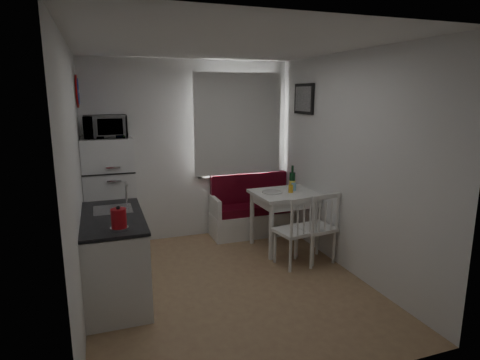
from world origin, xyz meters
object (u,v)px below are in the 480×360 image
(dining_table, at_px, (292,198))
(microwave, at_px, (105,127))
(kettle, at_px, (119,219))
(kitchen_counter, at_px, (115,256))
(chair_left, at_px, (298,224))
(wine_bottle, at_px, (292,178))
(bench, at_px, (252,215))
(chair_right, at_px, (319,221))
(fridge, at_px, (110,197))

(dining_table, height_order, microwave, microwave)
(microwave, height_order, kettle, microwave)
(kitchen_counter, height_order, kettle, kitchen_counter)
(chair_left, height_order, wine_bottle, wine_bottle)
(bench, relative_size, microwave, 2.49)
(chair_right, distance_m, fridge, 2.73)
(kettle, bearing_deg, bench, 42.18)
(chair_left, relative_size, fridge, 0.31)
(fridge, bearing_deg, chair_left, -29.85)
(chair_right, bearing_deg, wine_bottle, 81.89)
(wine_bottle, bearing_deg, fridge, 169.27)
(chair_left, height_order, fridge, fridge)
(chair_left, bearing_deg, bench, 83.19)
(chair_right, height_order, wine_bottle, wine_bottle)
(kitchen_counter, relative_size, bench, 1.03)
(kettle, distance_m, wine_bottle, 2.71)
(chair_left, height_order, kettle, kettle)
(kitchen_counter, height_order, chair_right, kitchen_counter)
(kettle, bearing_deg, chair_right, 11.80)
(dining_table, relative_size, wine_bottle, 3.20)
(dining_table, distance_m, fridge, 2.45)
(chair_right, bearing_deg, dining_table, 85.88)
(kitchen_counter, xyz_separation_m, dining_table, (2.40, 0.68, 0.25))
(kitchen_counter, xyz_separation_m, kettle, (0.05, -0.48, 0.55))
(bench, height_order, dining_table, bench)
(kitchen_counter, relative_size, wine_bottle, 3.85)
(chair_left, bearing_deg, wine_bottle, 58.74)
(fridge, xyz_separation_m, microwave, (0.00, -0.05, 0.93))
(kitchen_counter, bearing_deg, chair_left, 0.52)
(chair_left, relative_size, chair_right, 0.99)
(chair_right, xyz_separation_m, microwave, (-2.43, 1.18, 1.14))
(kitchen_counter, height_order, fridge, fridge)
(dining_table, bearing_deg, chair_left, -113.10)
(kitchen_counter, bearing_deg, fridge, 89.10)
(kitchen_counter, xyz_separation_m, chair_left, (2.15, 0.02, 0.11))
(fridge, height_order, kettle, fridge)
(chair_right, relative_size, fridge, 0.32)
(wine_bottle, bearing_deg, chair_left, -111.20)
(bench, relative_size, wine_bottle, 3.75)
(bench, height_order, fridge, fridge)
(dining_table, distance_m, kettle, 2.64)
(chair_left, distance_m, wine_bottle, 0.91)
(dining_table, distance_m, chair_left, 0.72)
(dining_table, relative_size, chair_left, 2.22)
(bench, xyz_separation_m, microwave, (-2.06, -0.16, 1.41))
(wine_bottle, bearing_deg, chair_right, -90.00)
(bench, height_order, microwave, microwave)
(chair_left, bearing_deg, fridge, 140.08)
(dining_table, bearing_deg, bench, 113.46)
(dining_table, bearing_deg, kettle, -156.10)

